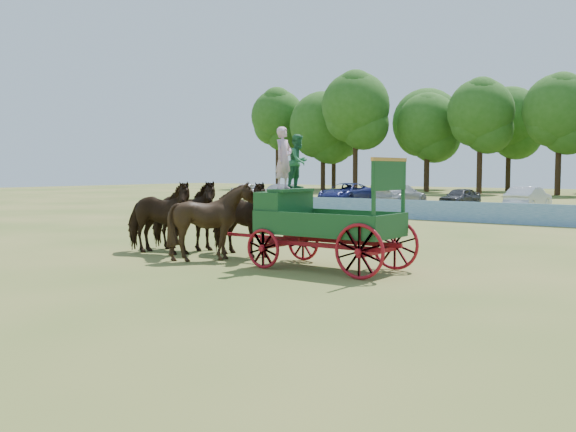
# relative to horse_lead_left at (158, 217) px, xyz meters

# --- Properties ---
(ground) EXTENTS (160.00, 160.00, 0.00)m
(ground) POSITION_rel_horse_lead_left_xyz_m (4.79, -0.07, -1.17)
(ground) COLOR #9B8246
(ground) RESTS_ON ground
(horse_lead_left) EXTENTS (2.97, 1.79, 2.34)m
(horse_lead_left) POSITION_rel_horse_lead_left_xyz_m (0.00, 0.00, 0.00)
(horse_lead_left) COLOR black
(horse_lead_left) RESTS_ON ground
(horse_lead_right) EXTENTS (3.00, 1.89, 2.34)m
(horse_lead_right) POSITION_rel_horse_lead_left_xyz_m (0.00, 1.10, 0.00)
(horse_lead_right) COLOR black
(horse_lead_right) RESTS_ON ground
(horse_wheel_left) EXTENTS (2.37, 2.17, 2.35)m
(horse_wheel_left) POSITION_rel_horse_lead_left_xyz_m (2.40, -0.00, 0.00)
(horse_wheel_left) COLOR black
(horse_wheel_left) RESTS_ON ground
(horse_wheel_right) EXTENTS (2.86, 1.47, 2.34)m
(horse_wheel_right) POSITION_rel_horse_lead_left_xyz_m (2.40, 1.10, 0.00)
(horse_wheel_right) COLOR black
(horse_wheel_right) RESTS_ON ground
(farm_dray) EXTENTS (6.00, 2.00, 3.86)m
(farm_dray) POSITION_rel_horse_lead_left_xyz_m (5.35, 0.57, 0.49)
(farm_dray) COLOR maroon
(farm_dray) RESTS_ON ground
(sponsor_banner) EXTENTS (26.00, 0.08, 1.05)m
(sponsor_banner) POSITION_rel_horse_lead_left_xyz_m (3.79, 17.93, -0.65)
(sponsor_banner) COLOR #1B5E96
(sponsor_banner) RESTS_ON ground
(parked_cars) EXTENTS (36.38, 7.06, 1.61)m
(parked_cars) POSITION_rel_horse_lead_left_xyz_m (-3.75, 29.90, -0.41)
(parked_cars) COLOR silver
(parked_cars) RESTS_ON ground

